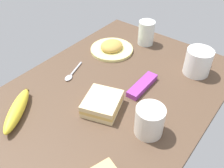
% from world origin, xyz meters
% --- Properties ---
extents(tabletop, '(0.90, 0.64, 0.02)m').
position_xyz_m(tabletop, '(0.00, 0.00, 0.01)').
color(tabletop, '#4C3828').
rests_on(tabletop, ground).
extents(plate_of_food, '(0.18, 0.18, 0.04)m').
position_xyz_m(plate_of_food, '(-0.20, -0.16, 0.03)').
color(plate_of_food, '#EAE58C').
rests_on(plate_of_food, tabletop).
extents(coffee_mug_black, '(0.12, 0.09, 0.10)m').
position_xyz_m(coffee_mug_black, '(-0.27, 0.18, 0.07)').
color(coffee_mug_black, white).
rests_on(coffee_mug_black, tabletop).
extents(coffee_mug_milky, '(0.10, 0.10, 0.09)m').
position_xyz_m(coffee_mug_milky, '(0.07, 0.19, 0.07)').
color(coffee_mug_milky, silver).
rests_on(coffee_mug_milky, tabletop).
extents(sandwich_side, '(0.14, 0.14, 0.04)m').
position_xyz_m(sandwich_side, '(0.09, 0.03, 0.04)').
color(sandwich_side, beige).
rests_on(sandwich_side, tabletop).
extents(glass_of_milk, '(0.07, 0.07, 0.10)m').
position_xyz_m(glass_of_milk, '(-0.34, -0.08, 0.07)').
color(glass_of_milk, silver).
rests_on(glass_of_milk, tabletop).
extents(banana, '(0.18, 0.14, 0.04)m').
position_xyz_m(banana, '(0.27, -0.16, 0.04)').
color(banana, yellow).
rests_on(banana, tabletop).
extents(spoon, '(0.12, 0.05, 0.01)m').
position_xyz_m(spoon, '(0.02, -0.17, 0.02)').
color(spoon, silver).
rests_on(spoon, tabletop).
extents(snack_bar, '(0.15, 0.04, 0.02)m').
position_xyz_m(snack_bar, '(-0.08, 0.07, 0.03)').
color(snack_bar, purple).
rests_on(snack_bar, tabletop).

